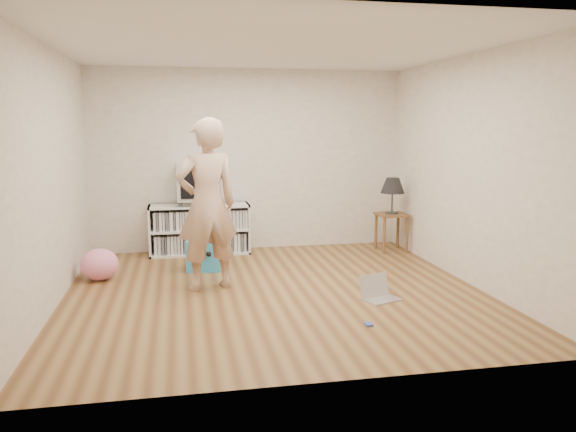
# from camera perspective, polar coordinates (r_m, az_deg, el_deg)

# --- Properties ---
(ground) EXTENTS (4.50, 4.50, 0.00)m
(ground) POSITION_cam_1_polar(r_m,az_deg,el_deg) (6.23, -1.34, -7.64)
(ground) COLOR brown
(ground) RESTS_ON ground
(walls) EXTENTS (4.52, 4.52, 2.60)m
(walls) POSITION_cam_1_polar(r_m,az_deg,el_deg) (5.98, -1.39, 4.35)
(walls) COLOR beige
(walls) RESTS_ON ground
(ceiling) EXTENTS (4.50, 4.50, 0.01)m
(ceiling) POSITION_cam_1_polar(r_m,az_deg,el_deg) (6.01, -1.44, 16.79)
(ceiling) COLOR white
(ceiling) RESTS_ON walls
(media_unit) EXTENTS (1.40, 0.45, 0.70)m
(media_unit) POSITION_cam_1_polar(r_m,az_deg,el_deg) (8.05, -8.96, -1.31)
(media_unit) COLOR white
(media_unit) RESTS_ON ground
(dvd_deck) EXTENTS (0.45, 0.35, 0.07)m
(dvd_deck) POSITION_cam_1_polar(r_m,az_deg,el_deg) (7.98, -9.03, 1.39)
(dvd_deck) COLOR gray
(dvd_deck) RESTS_ON media_unit
(crt_tv) EXTENTS (0.60, 0.53, 0.50)m
(crt_tv) POSITION_cam_1_polar(r_m,az_deg,el_deg) (7.94, -9.08, 3.42)
(crt_tv) COLOR #AAAAB0
(crt_tv) RESTS_ON dvd_deck
(side_table) EXTENTS (0.42, 0.42, 0.55)m
(side_table) POSITION_cam_1_polar(r_m,az_deg,el_deg) (8.22, 10.47, -0.67)
(side_table) COLOR brown
(side_table) RESTS_ON ground
(table_lamp) EXTENTS (0.34, 0.34, 0.52)m
(table_lamp) POSITION_cam_1_polar(r_m,az_deg,el_deg) (8.15, 10.58, 2.97)
(table_lamp) COLOR #333333
(table_lamp) RESTS_ON side_table
(person) EXTENTS (0.79, 0.63, 1.89)m
(person) POSITION_cam_1_polar(r_m,az_deg,el_deg) (6.19, -8.22, 1.12)
(person) COLOR #D2AC8F
(person) RESTS_ON ground
(laptop) EXTENTS (0.44, 0.40, 0.25)m
(laptop) POSITION_cam_1_polar(r_m,az_deg,el_deg) (6.02, 9.12, -7.68)
(laptop) COLOR silver
(laptop) RESTS_ON ground
(playing_cards) EXTENTS (0.07, 0.09, 0.02)m
(playing_cards) POSITION_cam_1_polar(r_m,az_deg,el_deg) (5.27, 8.19, -10.84)
(playing_cards) COLOR #4153AF
(playing_cards) RESTS_ON ground
(plush_blue) EXTENTS (0.45, 0.39, 0.48)m
(plush_blue) POSITION_cam_1_polar(r_m,az_deg,el_deg) (7.15, -8.57, -3.84)
(plush_blue) COLOR #2EA8F1
(plush_blue) RESTS_ON ground
(plush_pink) EXTENTS (0.57, 0.57, 0.37)m
(plush_pink) POSITION_cam_1_polar(r_m,az_deg,el_deg) (6.99, -18.60, -4.69)
(plush_pink) COLOR pink
(plush_pink) RESTS_ON ground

